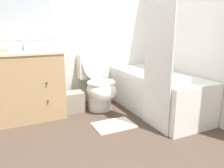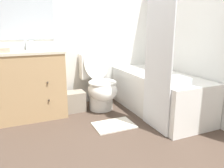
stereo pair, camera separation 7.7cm
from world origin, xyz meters
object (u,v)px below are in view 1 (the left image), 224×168
(wastebasket, at_px, (74,102))
(bath_towel_folded, at_px, (174,80))
(toilet, at_px, (99,85))
(soap_dispenser, at_px, (53,44))
(bath_mat, at_px, (114,125))
(bathtub, at_px, (156,92))
(tissue_box, at_px, (29,46))
(sink_faucet, at_px, (23,47))
(vanity_cabinet, at_px, (28,84))

(wastebasket, relative_size, bath_towel_folded, 0.95)
(toilet, relative_size, soap_dispenser, 6.03)
(soap_dispenser, relative_size, bath_mat, 0.31)
(bathtub, bearing_deg, tissue_box, 158.20)
(toilet, xyz_separation_m, tissue_box, (-0.85, 0.20, 0.57))
(bath_towel_folded, bearing_deg, tissue_box, 140.53)
(sink_faucet, bearing_deg, wastebasket, -21.21)
(toilet, relative_size, tissue_box, 6.34)
(wastebasket, bearing_deg, bath_mat, -66.25)
(sink_faucet, height_order, bathtub, sink_faucet)
(soap_dispenser, bearing_deg, tissue_box, 171.36)
(toilet, bearing_deg, bath_towel_folded, -60.85)
(vanity_cabinet, distance_m, bathtub, 1.70)
(soap_dispenser, height_order, bath_mat, soap_dispenser)
(bathtub, relative_size, bath_mat, 3.28)
(vanity_cabinet, bearing_deg, toilet, -5.73)
(vanity_cabinet, height_order, bathtub, vanity_cabinet)
(bathtub, distance_m, wastebasket, 1.15)
(sink_faucet, distance_m, wastebasket, 0.97)
(bath_towel_folded, bearing_deg, soap_dispenser, 134.94)
(vanity_cabinet, distance_m, bath_mat, 1.20)
(wastebasket, distance_m, soap_dispenser, 0.82)
(vanity_cabinet, xyz_separation_m, bath_towel_folded, (1.45, -1.03, 0.13))
(sink_faucet, distance_m, tissue_box, 0.10)
(sink_faucet, relative_size, tissue_box, 1.02)
(vanity_cabinet, relative_size, sink_faucet, 6.05)
(sink_faucet, height_order, toilet, sink_faucet)
(bathtub, bearing_deg, vanity_cabinet, 162.29)
(soap_dispenser, height_order, bath_towel_folded, soap_dispenser)
(vanity_cabinet, relative_size, wastebasket, 3.15)
(toilet, relative_size, bath_mat, 1.86)
(vanity_cabinet, height_order, bath_mat, vanity_cabinet)
(bath_mat, bearing_deg, toilet, 84.54)
(vanity_cabinet, bearing_deg, soap_dispenser, 9.33)
(wastebasket, distance_m, tissue_box, 0.93)
(wastebasket, xyz_separation_m, tissue_box, (-0.50, 0.15, 0.77))
(sink_faucet, relative_size, toilet, 0.16)
(toilet, bearing_deg, tissue_box, 167.13)
(soap_dispenser, bearing_deg, sink_faucet, 161.84)
(bath_towel_folded, bearing_deg, sink_faucet, 140.12)
(tissue_box, relative_size, bath_mat, 0.29)
(sink_faucet, xyz_separation_m, soap_dispenser, (0.36, -0.12, 0.03))
(vanity_cabinet, distance_m, tissue_box, 0.48)
(soap_dispenser, distance_m, bath_mat, 1.30)
(toilet, height_order, tissue_box, tissue_box)
(toilet, distance_m, bath_towel_folded, 1.10)
(vanity_cabinet, height_order, toilet, toilet)
(tissue_box, height_order, bath_mat, tissue_box)
(tissue_box, xyz_separation_m, bath_towel_folded, (1.38, -1.14, -0.34))
(wastebasket, height_order, bath_mat, wastebasket)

